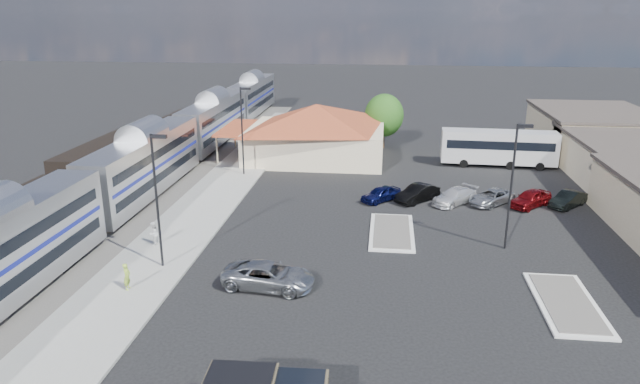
# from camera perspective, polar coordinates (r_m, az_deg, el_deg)

# --- Properties ---
(ground) EXTENTS (280.00, 280.00, 0.00)m
(ground) POSITION_cam_1_polar(r_m,az_deg,el_deg) (42.16, 1.73, -4.87)
(ground) COLOR black
(ground) RESTS_ON ground
(railbed) EXTENTS (16.00, 100.00, 0.12)m
(railbed) POSITION_cam_1_polar(r_m,az_deg,el_deg) (55.12, -19.78, -0.36)
(railbed) COLOR #4C4944
(railbed) RESTS_ON ground
(platform) EXTENTS (5.50, 92.00, 0.18)m
(platform) POSITION_cam_1_polar(r_m,az_deg,el_deg) (49.98, -11.49, -1.43)
(platform) COLOR gray
(platform) RESTS_ON ground
(passenger_train) EXTENTS (3.00, 104.00, 5.55)m
(passenger_train) POSITION_cam_1_polar(r_m,az_deg,el_deg) (53.42, -17.03, 2.51)
(passenger_train) COLOR silver
(passenger_train) RESTS_ON ground
(freight_cars) EXTENTS (2.80, 46.00, 4.00)m
(freight_cars) POSITION_cam_1_polar(r_m,az_deg,el_deg) (59.19, -21.00, 2.61)
(freight_cars) COLOR black
(freight_cars) RESTS_ON ground
(station_depot) EXTENTS (18.35, 12.24, 6.20)m
(station_depot) POSITION_cam_1_polar(r_m,az_deg,el_deg) (64.59, -0.41, 6.10)
(station_depot) COLOR beige
(station_depot) RESTS_ON ground
(traffic_island_south) EXTENTS (3.30, 7.50, 0.21)m
(traffic_island_south) POSITION_cam_1_polar(r_m,az_deg,el_deg) (43.85, 7.19, -3.95)
(traffic_island_south) COLOR silver
(traffic_island_south) RESTS_ON ground
(traffic_island_north) EXTENTS (3.30, 7.50, 0.21)m
(traffic_island_north) POSITION_cam_1_polar(r_m,az_deg,el_deg) (36.36, 23.44, -10.16)
(traffic_island_north) COLOR silver
(traffic_island_north) RESTS_ON ground
(lamp_plat_s) EXTENTS (1.08, 0.25, 9.00)m
(lamp_plat_s) POSITION_cam_1_polar(r_m,az_deg,el_deg) (37.33, -15.95, 0.10)
(lamp_plat_s) COLOR black
(lamp_plat_s) RESTS_ON ground
(lamp_plat_n) EXTENTS (1.08, 0.25, 9.00)m
(lamp_plat_n) POSITION_cam_1_polar(r_m,az_deg,el_deg) (57.61, -7.73, 6.73)
(lamp_plat_n) COLOR black
(lamp_plat_n) RESTS_ON ground
(lamp_lot) EXTENTS (1.08, 0.25, 9.00)m
(lamp_lot) POSITION_cam_1_polar(r_m,az_deg,el_deg) (41.22, 18.80, 1.48)
(lamp_lot) COLOR black
(lamp_lot) RESTS_ON ground
(tree_depot) EXTENTS (4.71, 4.71, 6.63)m
(tree_depot) POSITION_cam_1_polar(r_m,az_deg,el_deg) (69.84, 6.43, 7.62)
(tree_depot) COLOR #382314
(tree_depot) RESTS_ON ground
(suv) EXTENTS (5.94, 3.26, 1.58)m
(suv) POSITION_cam_1_polar(r_m,az_deg,el_deg) (35.20, -5.14, -8.34)
(suv) COLOR #9DA1A5
(suv) RESTS_ON ground
(coach_bus) EXTENTS (12.13, 3.14, 3.86)m
(coach_bus) POSITION_cam_1_polar(r_m,az_deg,el_deg) (64.32, 17.42, 4.40)
(coach_bus) COLOR silver
(coach_bus) RESTS_ON ground
(person_a) EXTENTS (0.44, 0.63, 1.67)m
(person_a) POSITION_cam_1_polar(r_m,az_deg,el_deg) (36.36, -18.75, -7.99)
(person_a) COLOR #94B538
(person_a) RESTS_ON platform
(person_b) EXTENTS (0.65, 0.83, 1.70)m
(person_b) POSITION_cam_1_polar(r_m,az_deg,el_deg) (42.38, -16.35, -4.00)
(person_b) COLOR silver
(person_b) RESTS_ON platform
(parked_car_a) EXTENTS (3.91, 3.90, 1.34)m
(parked_car_a) POSITION_cam_1_polar(r_m,az_deg,el_deg) (50.71, 6.12, -0.19)
(parked_car_a) COLOR #0D1244
(parked_car_a) RESTS_ON ground
(parked_car_b) EXTENTS (4.22, 4.39, 1.49)m
(parked_car_b) POSITION_cam_1_polar(r_m,az_deg,el_deg) (51.06, 9.72, -0.13)
(parked_car_b) COLOR black
(parked_car_b) RESTS_ON ground
(parked_car_c) EXTENTS (4.63, 4.72, 1.37)m
(parked_car_c) POSITION_cam_1_polar(r_m,az_deg,el_deg) (51.08, 13.31, -0.43)
(parked_car_c) COLOR silver
(parked_car_c) RESTS_ON ground
(parked_car_d) EXTENTS (4.83, 4.78, 1.29)m
(parked_car_d) POSITION_cam_1_polar(r_m,az_deg,el_deg) (51.86, 16.79, -0.49)
(parked_car_d) COLOR gray
(parked_car_d) RESTS_ON ground
(parked_car_e) EXTENTS (4.38, 4.34, 1.50)m
(parked_car_e) POSITION_cam_1_polar(r_m,az_deg,el_deg) (52.22, 20.30, -0.60)
(parked_car_e) COLOR maroon
(parked_car_e) RESTS_ON ground
(parked_car_f) EXTENTS (3.91, 4.00, 1.37)m
(parked_car_f) POSITION_cam_1_polar(r_m,az_deg,el_deg) (53.37, 23.56, -0.68)
(parked_car_f) COLOR black
(parked_car_f) RESTS_ON ground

